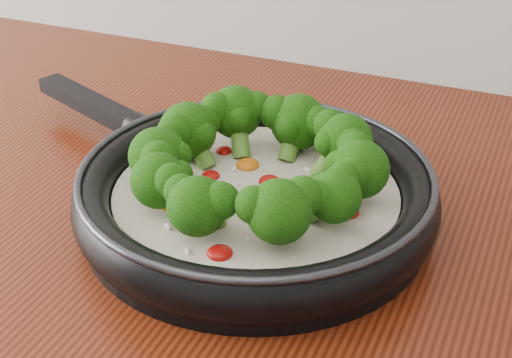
% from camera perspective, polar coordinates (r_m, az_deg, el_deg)
% --- Properties ---
extents(skillet, '(0.59, 0.47, 0.10)m').
position_cam_1_polar(skillet, '(0.74, -0.21, -0.54)').
color(skillet, black).
rests_on(skillet, counter).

